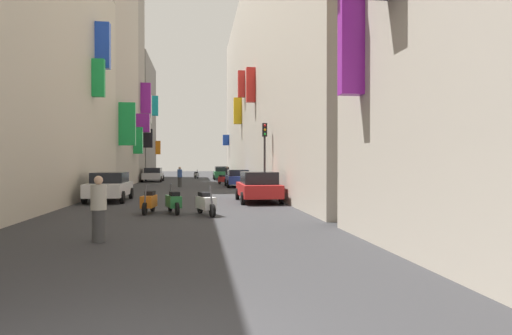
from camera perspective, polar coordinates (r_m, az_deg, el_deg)
ground_plane at (r=34.35m, az=-8.80°, el=-2.67°), size 140.00×140.00×0.00m
building_left_mid_a at (r=40.82m, az=-20.15°, el=10.83°), size 7.26×12.48×18.49m
building_left_mid_b at (r=49.68m, az=-17.84°, el=10.80°), size 7.03×5.33×21.60m
building_left_far at (r=58.91m, az=-16.11°, el=5.90°), size 7.09×12.58×14.84m
building_right_mid_c at (r=40.56m, az=2.93°, el=10.85°), size 6.84×50.06×18.34m
parked_car_white at (r=24.03m, az=-18.19°, el=-2.26°), size 1.94×4.26×1.47m
parked_car_silver at (r=47.73m, az=-13.00°, el=-0.85°), size 2.02×4.49×1.43m
parked_car_blue at (r=36.27m, az=-2.37°, el=-1.32°), size 1.91×4.41×1.40m
parked_car_red at (r=22.36m, az=0.29°, el=-2.40°), size 2.01×4.46×1.51m
parked_car_grey at (r=56.69m, az=-4.46°, el=-0.58°), size 1.97×4.24×1.50m
parked_car_green at (r=51.54m, az=-4.39°, el=-0.71°), size 1.93×4.31×1.46m
scooter_silver at (r=55.24m, az=-7.61°, el=-0.95°), size 0.65×1.81×1.13m
scooter_white at (r=16.84m, az=-6.42°, el=-4.50°), size 0.77×1.82×1.13m
scooter_green at (r=17.64m, az=-10.48°, el=-4.28°), size 0.70×1.89×1.13m
scooter_red at (r=40.43m, az=-4.24°, el=-1.51°), size 0.86×1.83×1.13m
scooter_orange at (r=17.84m, az=-13.51°, el=-4.23°), size 0.57×1.83×1.13m
pedestrian_crossing at (r=11.76m, az=-19.44°, el=-5.03°), size 0.49×0.49×1.64m
pedestrian_near_left at (r=44.21m, az=-3.68°, el=-0.90°), size 0.42×0.42×1.60m
pedestrian_near_right at (r=36.56m, az=-9.70°, el=-1.20°), size 0.53×0.53×1.63m
traffic_light_near_corner at (r=25.29m, az=1.11°, el=2.65°), size 0.26×0.34×4.20m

